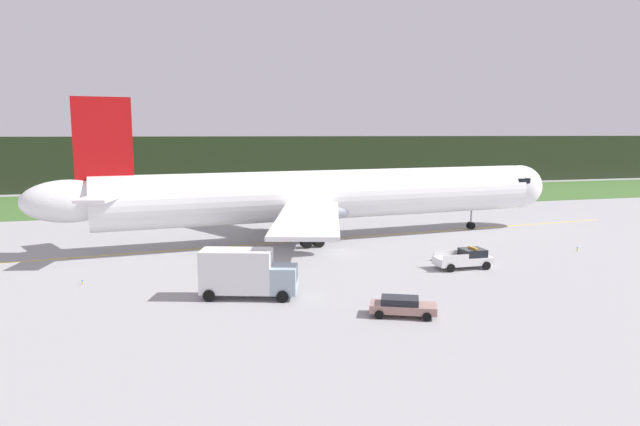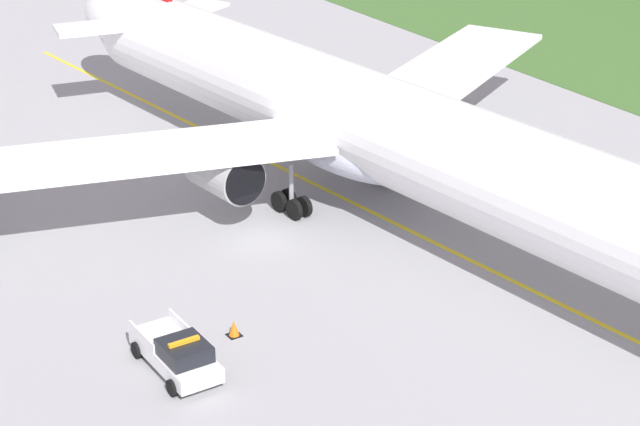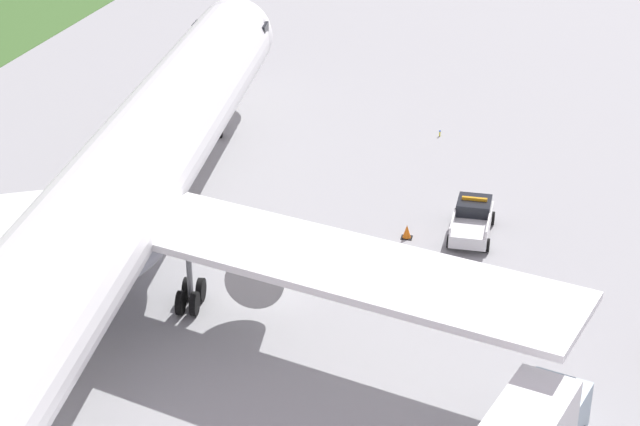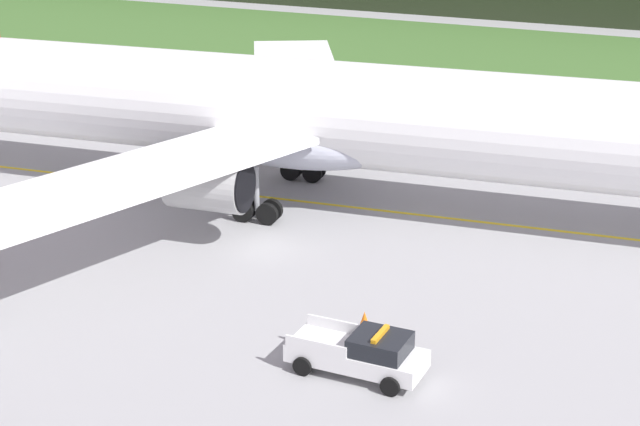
{
  "view_description": "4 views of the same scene",
  "coord_description": "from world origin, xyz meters",
  "px_view_note": "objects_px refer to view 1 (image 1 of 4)",
  "views": [
    {
      "loc": [
        -16.93,
        -54.41,
        12.33
      ],
      "look_at": [
        -0.23,
        5.32,
        3.43
      ],
      "focal_mm": 31.27,
      "sensor_mm": 36.0,
      "label": 1
    },
    {
      "loc": [
        48.22,
        -28.16,
        27.05
      ],
      "look_at": [
        4.95,
        0.66,
        3.23
      ],
      "focal_mm": 64.25,
      "sensor_mm": 36.0,
      "label": 2
    },
    {
      "loc": [
        -43.49,
        -12.37,
        25.75
      ],
      "look_at": [
        3.59,
        -2.22,
        3.24
      ],
      "focal_mm": 57.58,
      "sensor_mm": 36.0,
      "label": 3
    },
    {
      "loc": [
        21.69,
        -41.23,
        19.23
      ],
      "look_at": [
        4.09,
        -1.64,
        2.99
      ],
      "focal_mm": 56.12,
      "sensor_mm": 36.0,
      "label": 4
    }
  ],
  "objects_px": {
    "airliner": "(326,196)",
    "ops_pickup_truck": "(465,259)",
    "catering_truck": "(245,273)",
    "staff_car": "(402,306)",
    "apron_cone": "(435,257)"
  },
  "relations": [
    {
      "from": "airliner",
      "to": "staff_car",
      "type": "relative_size",
      "value": 13.06
    },
    {
      "from": "catering_truck",
      "to": "staff_car",
      "type": "distance_m",
      "value": 12.1
    },
    {
      "from": "apron_cone",
      "to": "airliner",
      "type": "bearing_deg",
      "value": 118.12
    },
    {
      "from": "apron_cone",
      "to": "staff_car",
      "type": "bearing_deg",
      "value": -124.28
    },
    {
      "from": "airliner",
      "to": "catering_truck",
      "type": "height_order",
      "value": "airliner"
    },
    {
      "from": "ops_pickup_truck",
      "to": "catering_truck",
      "type": "xyz_separation_m",
      "value": [
        -20.8,
        -3.76,
        1.02
      ]
    },
    {
      "from": "staff_car",
      "to": "apron_cone",
      "type": "xyz_separation_m",
      "value": [
        9.88,
        14.49,
        -0.32
      ]
    },
    {
      "from": "airliner",
      "to": "ops_pickup_truck",
      "type": "height_order",
      "value": "airliner"
    },
    {
      "from": "staff_car",
      "to": "ops_pickup_truck",
      "type": "bearing_deg",
      "value": 44.49
    },
    {
      "from": "airliner",
      "to": "apron_cone",
      "type": "distance_m",
      "value": 15.88
    },
    {
      "from": "airliner",
      "to": "staff_car",
      "type": "xyz_separation_m",
      "value": [
        -2.73,
        -27.85,
        -4.44
      ]
    },
    {
      "from": "airliner",
      "to": "ops_pickup_truck",
      "type": "relative_size",
      "value": 11.81
    },
    {
      "from": "airliner",
      "to": "apron_cone",
      "type": "height_order",
      "value": "airliner"
    },
    {
      "from": "ops_pickup_truck",
      "to": "apron_cone",
      "type": "distance_m",
      "value": 3.79
    },
    {
      "from": "staff_car",
      "to": "airliner",
      "type": "bearing_deg",
      "value": 84.4
    }
  ]
}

